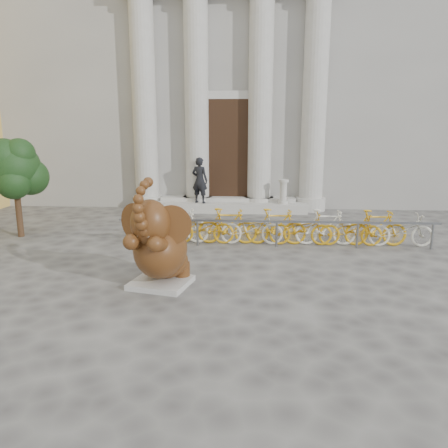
# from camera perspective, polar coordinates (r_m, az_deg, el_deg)

# --- Properties ---
(ground) EXTENTS (80.00, 80.00, 0.00)m
(ground) POSITION_cam_1_polar(r_m,az_deg,el_deg) (7.85, -3.21, -11.30)
(ground) COLOR #474442
(ground) RESTS_ON ground
(classical_building) EXTENTS (22.00, 10.70, 12.00)m
(classical_building) POSITION_cam_1_polar(r_m,az_deg,el_deg) (22.26, 1.30, 19.82)
(classical_building) COLOR gray
(classical_building) RESTS_ON ground
(entrance_steps) EXTENTS (6.00, 1.20, 0.36)m
(entrance_steps) POSITION_cam_1_polar(r_m,az_deg,el_deg) (16.82, 0.47, 2.31)
(entrance_steps) COLOR #A8A59E
(entrance_steps) RESTS_ON ground
(elephant_statue) EXTENTS (1.47, 1.77, 2.25)m
(elephant_statue) POSITION_cam_1_polar(r_m,az_deg,el_deg) (8.84, -8.48, -3.03)
(elephant_statue) COLOR #A8A59E
(elephant_statue) RESTS_ON ground
(bike_rack) EXTENTS (8.58, 0.53, 1.00)m
(bike_rack) POSITION_cam_1_polar(r_m,az_deg,el_deg) (12.05, 6.83, -0.34)
(bike_rack) COLOR slate
(bike_rack) RESTS_ON ground
(tree) EXTENTS (1.65, 1.51, 2.87)m
(tree) POSITION_cam_1_polar(r_m,az_deg,el_deg) (13.93, -25.63, 6.51)
(tree) COLOR #332114
(tree) RESTS_ON ground
(pedestrian) EXTENTS (0.73, 0.60, 1.72)m
(pedestrian) POSITION_cam_1_polar(r_m,az_deg,el_deg) (16.46, -3.19, 5.73)
(pedestrian) COLOR black
(pedestrian) RESTS_ON entrance_steps
(balustrade_post) EXTENTS (0.37, 0.37, 0.91)m
(balustrade_post) POSITION_cam_1_polar(r_m,az_deg,el_deg) (16.45, 7.75, 4.08)
(balustrade_post) COLOR #A8A59E
(balustrade_post) RESTS_ON entrance_steps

